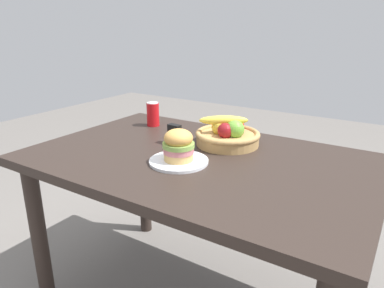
{
  "coord_description": "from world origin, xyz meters",
  "views": [
    {
      "loc": [
        0.72,
        -1.17,
        1.27
      ],
      "look_at": [
        -0.01,
        -0.03,
        0.81
      ],
      "focal_mm": 33.35,
      "sensor_mm": 36.0,
      "label": 1
    }
  ],
  "objects": [
    {
      "name": "sandwich",
      "position": [
        -0.03,
        -0.1,
        0.82
      ],
      "size": [
        0.12,
        0.12,
        0.12
      ],
      "color": "#DBAD60",
      "rests_on": "plate"
    },
    {
      "name": "soda_can",
      "position": [
        -0.45,
        0.27,
        0.81
      ],
      "size": [
        0.07,
        0.07,
        0.13
      ],
      "color": "red",
      "rests_on": "dining_table"
    },
    {
      "name": "fruit_basket",
      "position": [
        0.03,
        0.2,
        0.8
      ],
      "size": [
        0.29,
        0.29,
        0.14
      ],
      "color": "tan",
      "rests_on": "dining_table"
    },
    {
      "name": "napkin_holder",
      "position": [
        -0.18,
        0.08,
        0.8
      ],
      "size": [
        0.06,
        0.04,
        0.09
      ],
      "primitive_type": "cube",
      "rotation": [
        0.0,
        0.0,
        -0.09
      ],
      "color": "black",
      "rests_on": "dining_table"
    },
    {
      "name": "plate",
      "position": [
        -0.03,
        -0.1,
        0.76
      ],
      "size": [
        0.23,
        0.23,
        0.01
      ],
      "primitive_type": "cylinder",
      "color": "white",
      "rests_on": "dining_table"
    },
    {
      "name": "dining_table",
      "position": [
        0.0,
        0.0,
        0.65
      ],
      "size": [
        1.4,
        0.9,
        0.75
      ],
      "color": "#2D231E",
      "rests_on": "ground_plane"
    }
  ]
}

